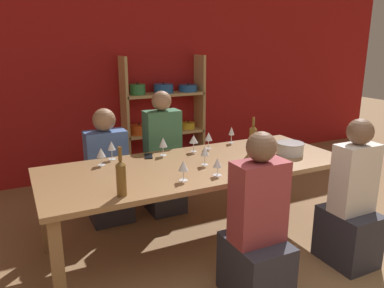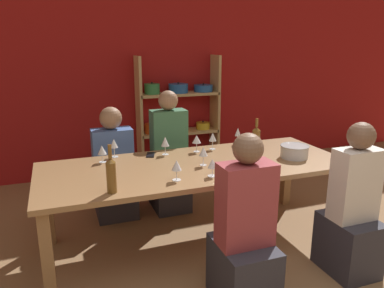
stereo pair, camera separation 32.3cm
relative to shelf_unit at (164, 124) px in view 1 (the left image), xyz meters
The scene contains 20 objects.
wall_back_red 0.81m from the shelf_unit, 152.02° to the left, with size 8.80×0.06×2.70m.
shelf_unit is the anchor object (origin of this frame).
dining_table 2.01m from the shelf_unit, 103.87° to the right, with size 2.60×1.03×0.74m.
mixing_bowl 2.13m from the shelf_unit, 78.83° to the right, with size 0.26×0.26×0.11m.
wine_bottle_green 2.66m from the shelf_unit, 118.10° to the right, with size 0.07×0.07×0.34m.
wine_bottle_dark 1.91m from the shelf_unit, 86.34° to the right, with size 0.07×0.07×0.34m.
wine_glass_empty_a 1.88m from the shelf_unit, 126.11° to the right, with size 0.07×0.07×0.17m.
wine_glass_white_a 2.04m from the shelf_unit, 126.88° to the right, with size 0.08×0.08×0.15m.
wine_glass_red_a 1.66m from the shelf_unit, 102.16° to the right, with size 0.08×0.08×0.16m.
wine_glass_white_b 1.51m from the shelf_unit, 84.50° to the right, with size 0.06×0.06×0.17m.
wine_glass_red_b 2.06m from the shelf_unit, 102.31° to the right, with size 0.07×0.07×0.16m.
wine_glass_empty_b 2.39m from the shelf_unit, 108.48° to the right, with size 0.08×0.08×0.16m.
wine_glass_empty_c 1.60m from the shelf_unit, 96.19° to the right, with size 0.07×0.07×0.16m.
wine_glass_red_c 1.74m from the shelf_unit, 112.17° to the right, with size 0.07×0.07×0.17m.
wine_glass_red_d 2.33m from the shelf_unit, 101.72° to the right, with size 0.07×0.07×0.14m.
cell_phone 1.76m from the shelf_unit, 116.52° to the right, with size 0.11×0.16×0.01m.
person_near_a 2.81m from the shelf_unit, 80.31° to the right, with size 0.34×0.43×1.19m.
person_far_a 1.28m from the shelf_unit, 112.65° to the right, with size 0.36×0.45×1.27m.
person_near_b 2.85m from the shelf_unit, 99.35° to the right, with size 0.36×0.45×1.20m.
person_far_b 1.55m from the shelf_unit, 133.78° to the right, with size 0.40×0.50×1.13m.
Camera 1 is at (-1.48, -1.02, 1.74)m, focal length 35.00 mm.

